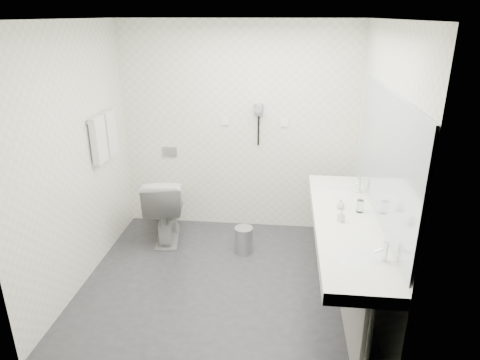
# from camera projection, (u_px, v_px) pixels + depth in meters

# --- Properties ---
(floor) EXTENTS (2.80, 2.80, 0.00)m
(floor) POSITION_uv_depth(u_px,v_px,m) (224.00, 281.00, 4.38)
(floor) COLOR #2C2C31
(floor) RESTS_ON ground
(ceiling) EXTENTS (2.80, 2.80, 0.00)m
(ceiling) POSITION_uv_depth(u_px,v_px,m) (220.00, 19.00, 3.48)
(ceiling) COLOR white
(ceiling) RESTS_ON wall_back
(wall_back) EXTENTS (2.80, 0.00, 2.80)m
(wall_back) POSITION_uv_depth(u_px,v_px,m) (238.00, 129.00, 5.13)
(wall_back) COLOR white
(wall_back) RESTS_ON floor
(wall_front) EXTENTS (2.80, 0.00, 2.80)m
(wall_front) POSITION_uv_depth(u_px,v_px,m) (192.00, 232.00, 2.72)
(wall_front) COLOR white
(wall_front) RESTS_ON floor
(wall_left) EXTENTS (0.00, 2.60, 2.60)m
(wall_left) POSITION_uv_depth(u_px,v_px,m) (76.00, 160.00, 4.07)
(wall_left) COLOR white
(wall_left) RESTS_ON floor
(wall_right) EXTENTS (0.00, 2.60, 2.60)m
(wall_right) POSITION_uv_depth(u_px,v_px,m) (379.00, 170.00, 3.79)
(wall_right) COLOR white
(wall_right) RESTS_ON floor
(vanity_counter) EXTENTS (0.55, 2.20, 0.10)m
(vanity_counter) POSITION_uv_depth(u_px,v_px,m) (345.00, 225.00, 3.79)
(vanity_counter) COLOR white
(vanity_counter) RESTS_ON floor
(vanity_panel) EXTENTS (0.03, 2.15, 0.75)m
(vanity_panel) POSITION_uv_depth(u_px,v_px,m) (344.00, 266.00, 3.94)
(vanity_panel) COLOR gray
(vanity_panel) RESTS_ON floor
(vanity_post_near) EXTENTS (0.06, 0.06, 0.75)m
(vanity_post_near) POSITION_uv_depth(u_px,v_px,m) (366.00, 348.00, 2.98)
(vanity_post_near) COLOR silver
(vanity_post_near) RESTS_ON floor
(vanity_post_far) EXTENTS (0.06, 0.06, 0.75)m
(vanity_post_far) POSITION_uv_depth(u_px,v_px,m) (336.00, 217.00, 4.90)
(vanity_post_far) COLOR silver
(vanity_post_far) RESTS_ON floor
(mirror) EXTENTS (0.02, 2.20, 1.05)m
(mirror) POSITION_uv_depth(u_px,v_px,m) (385.00, 156.00, 3.53)
(mirror) COLOR #B2BCC6
(mirror) RESTS_ON wall_right
(basin_near) EXTENTS (0.40, 0.31, 0.05)m
(basin_near) POSITION_uv_depth(u_px,v_px,m) (356.00, 261.00, 3.18)
(basin_near) COLOR white
(basin_near) RESTS_ON vanity_counter
(basin_far) EXTENTS (0.40, 0.31, 0.05)m
(basin_far) POSITION_uv_depth(u_px,v_px,m) (338.00, 193.00, 4.38)
(basin_far) COLOR white
(basin_far) RESTS_ON vanity_counter
(faucet_near) EXTENTS (0.04, 0.04, 0.15)m
(faucet_near) POSITION_uv_depth(u_px,v_px,m) (385.00, 251.00, 3.13)
(faucet_near) COLOR silver
(faucet_near) RESTS_ON vanity_counter
(faucet_far) EXTENTS (0.04, 0.04, 0.15)m
(faucet_far) POSITION_uv_depth(u_px,v_px,m) (358.00, 185.00, 4.33)
(faucet_far) COLOR silver
(faucet_far) RESTS_ON vanity_counter
(soap_bottle_a) EXTENTS (0.07, 0.07, 0.11)m
(soap_bottle_a) POSITION_uv_depth(u_px,v_px,m) (341.00, 216.00, 3.72)
(soap_bottle_a) COLOR silver
(soap_bottle_a) RESTS_ON vanity_counter
(soap_bottle_b) EXTENTS (0.10, 0.10, 0.09)m
(soap_bottle_b) POSITION_uv_depth(u_px,v_px,m) (341.00, 204.00, 3.98)
(soap_bottle_b) COLOR silver
(soap_bottle_b) RESTS_ON vanity_counter
(glass_left) EXTENTS (0.08, 0.08, 0.12)m
(glass_left) POSITION_uv_depth(u_px,v_px,m) (360.00, 206.00, 3.90)
(glass_left) COLOR silver
(glass_left) RESTS_ON vanity_counter
(toilet) EXTENTS (0.58, 0.86, 0.81)m
(toilet) POSITION_uv_depth(u_px,v_px,m) (165.00, 207.00, 5.09)
(toilet) COLOR white
(toilet) RESTS_ON floor
(flush_plate) EXTENTS (0.18, 0.02, 0.12)m
(flush_plate) POSITION_uv_depth(u_px,v_px,m) (170.00, 152.00, 5.31)
(flush_plate) COLOR #B2B5BA
(flush_plate) RESTS_ON wall_back
(pedal_bin) EXTENTS (0.27, 0.27, 0.29)m
(pedal_bin) POSITION_uv_depth(u_px,v_px,m) (244.00, 240.00, 4.86)
(pedal_bin) COLOR #B2B5BA
(pedal_bin) RESTS_ON floor
(bin_lid) EXTENTS (0.21, 0.21, 0.02)m
(bin_lid) POSITION_uv_depth(u_px,v_px,m) (244.00, 228.00, 4.81)
(bin_lid) COLOR #B2B5BA
(bin_lid) RESTS_ON pedal_bin
(towel_rail) EXTENTS (0.02, 0.62, 0.02)m
(towel_rail) POSITION_uv_depth(u_px,v_px,m) (101.00, 116.00, 4.47)
(towel_rail) COLOR silver
(towel_rail) RESTS_ON wall_left
(towel_near) EXTENTS (0.07, 0.24, 0.48)m
(towel_near) POSITION_uv_depth(u_px,v_px,m) (99.00, 140.00, 4.41)
(towel_near) COLOR silver
(towel_near) RESTS_ON towel_rail
(towel_far) EXTENTS (0.07, 0.24, 0.48)m
(towel_far) POSITION_uv_depth(u_px,v_px,m) (109.00, 133.00, 4.67)
(towel_far) COLOR silver
(towel_far) RESTS_ON towel_rail
(dryer_cradle) EXTENTS (0.10, 0.04, 0.14)m
(dryer_cradle) POSITION_uv_depth(u_px,v_px,m) (259.00, 110.00, 4.99)
(dryer_cradle) COLOR gray
(dryer_cradle) RESTS_ON wall_back
(dryer_barrel) EXTENTS (0.08, 0.14, 0.08)m
(dryer_barrel) POSITION_uv_depth(u_px,v_px,m) (259.00, 108.00, 4.92)
(dryer_barrel) COLOR gray
(dryer_barrel) RESTS_ON dryer_cradle
(dryer_cord) EXTENTS (0.02, 0.02, 0.35)m
(dryer_cord) POSITION_uv_depth(u_px,v_px,m) (258.00, 131.00, 5.07)
(dryer_cord) COLOR black
(dryer_cord) RESTS_ON dryer_cradle
(switch_plate_a) EXTENTS (0.09, 0.02, 0.09)m
(switch_plate_a) POSITION_uv_depth(u_px,v_px,m) (225.00, 121.00, 5.10)
(switch_plate_a) COLOR white
(switch_plate_a) RESTS_ON wall_back
(switch_plate_b) EXTENTS (0.09, 0.02, 0.09)m
(switch_plate_b) POSITION_uv_depth(u_px,v_px,m) (284.00, 123.00, 5.03)
(switch_plate_b) COLOR white
(switch_plate_b) RESTS_ON wall_back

